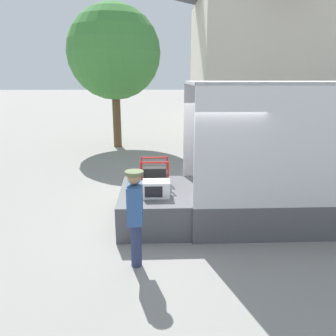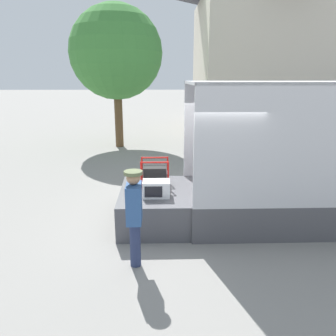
# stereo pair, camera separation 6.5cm
# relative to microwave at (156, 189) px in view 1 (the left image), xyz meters

# --- Properties ---
(ground_plane) EXTENTS (160.00, 160.00, 0.00)m
(ground_plane) POSITION_rel_microwave_xyz_m (0.67, 0.38, -0.88)
(ground_plane) COLOR gray
(tailgate_deck) EXTENTS (1.45, 2.09, 0.72)m
(tailgate_deck) POSITION_rel_microwave_xyz_m (-0.05, 0.38, -0.52)
(tailgate_deck) COLOR #4C4C51
(tailgate_deck) RESTS_ON ground
(microwave) EXTENTS (0.55, 0.39, 0.33)m
(microwave) POSITION_rel_microwave_xyz_m (0.00, 0.00, 0.00)
(microwave) COLOR white
(microwave) RESTS_ON tailgate_deck
(portable_generator) EXTENTS (0.62, 0.47, 0.61)m
(portable_generator) POSITION_rel_microwave_xyz_m (-0.02, 0.70, 0.07)
(portable_generator) COLOR black
(portable_generator) RESTS_ON tailgate_deck
(worker_person) EXTENTS (0.30, 0.44, 1.66)m
(worker_person) POSITION_rel_microwave_xyz_m (-0.35, -1.39, 0.13)
(worker_person) COLOR navy
(worker_person) RESTS_ON ground
(house_backdrop) EXTENTS (7.92, 7.32, 9.92)m
(house_backdrop) POSITION_rel_microwave_xyz_m (6.31, 13.89, 4.17)
(house_backdrop) COLOR beige
(house_backdrop) RESTS_ON ground
(street_tree) EXTENTS (3.98, 3.98, 6.09)m
(street_tree) POSITION_rel_microwave_xyz_m (-1.72, 8.57, 3.20)
(street_tree) COLOR brown
(street_tree) RESTS_ON ground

